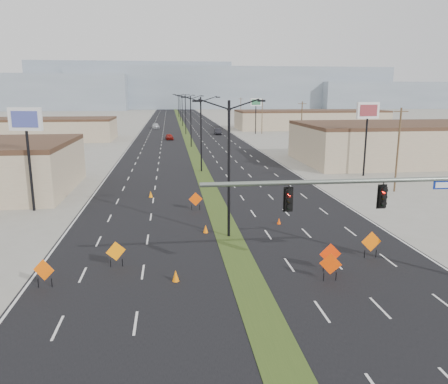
{
  "coord_description": "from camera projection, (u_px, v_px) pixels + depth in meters",
  "views": [
    {
      "loc": [
        -4.17,
        -18.82,
        10.48
      ],
      "look_at": [
        -0.23,
        13.0,
        3.2
      ],
      "focal_mm": 35.0,
      "sensor_mm": 36.0,
      "label": 1
    }
  ],
  "objects": [
    {
      "name": "cone_2",
      "position": [
        279.0,
        221.0,
        35.65
      ],
      "size": [
        0.43,
        0.43,
        0.54
      ],
      "primitive_type": "cone",
      "rotation": [
        0.0,
        0.0,
        -0.43
      ],
      "color": "#F14805",
      "rests_on": "ground"
    },
    {
      "name": "cone_3",
      "position": [
        151.0,
        194.0,
        44.79
      ],
      "size": [
        0.51,
        0.51,
        0.68
      ],
      "primitive_type": "cone",
      "rotation": [
        0.0,
        0.0,
        0.3
      ],
      "color": "orange",
      "rests_on": "ground"
    },
    {
      "name": "utility_pole_3",
      "position": [
        241.0,
        111.0,
        148.21
      ],
      "size": [
        1.6,
        0.2,
        9.0
      ],
      "color": "#4C3823",
      "rests_on": "ground"
    },
    {
      "name": "utility_pole_1",
      "position": [
        301.0,
        125.0,
        80.47
      ],
      "size": [
        1.6,
        0.2,
        9.0
      ],
      "color": "#4C3823",
      "rests_on": "ground"
    },
    {
      "name": "pole_sign_east_near",
      "position": [
        368.0,
        116.0,
        54.97
      ],
      "size": [
        3.08,
        0.79,
        9.38
      ],
      "rotation": [
        0.0,
        0.0,
        0.14
      ],
      "color": "black",
      "rests_on": "ground"
    },
    {
      "name": "car_far",
      "position": [
        156.0,
        126.0,
        131.77
      ],
      "size": [
        2.47,
        5.24,
        1.48
      ],
      "primitive_type": "imported",
      "rotation": [
        0.0,
        0.0,
        0.08
      ],
      "color": "#B4B8BE",
      "rests_on": "ground"
    },
    {
      "name": "car_left",
      "position": [
        169.0,
        137.0,
        100.43
      ],
      "size": [
        2.01,
        4.08,
        1.34
      ],
      "primitive_type": "imported",
      "rotation": [
        0.0,
        0.0,
        0.11
      ],
      "color": "maroon",
      "rests_on": "ground"
    },
    {
      "name": "mesa_east",
      "position": [
        420.0,
        95.0,
        321.29
      ],
      "size": [
        160.0,
        50.0,
        18.0
      ],
      "primitive_type": "cube",
      "color": "gray",
      "rests_on": "ground"
    },
    {
      "name": "streetlight_0",
      "position": [
        229.0,
        165.0,
        31.45
      ],
      "size": [
        5.15,
        0.24,
        10.02
      ],
      "color": "black",
      "rests_on": "ground"
    },
    {
      "name": "building_se_far",
      "position": [
        310.0,
        120.0,
        131.5
      ],
      "size": [
        44.0,
        16.0,
        5.0
      ],
      "primitive_type": "cube",
      "color": "tan",
      "rests_on": "ground"
    },
    {
      "name": "construction_sign_3",
      "position": [
        331.0,
        265.0,
        24.68
      ],
      "size": [
        1.19,
        0.45,
        1.67
      ],
      "rotation": [
        0.0,
        0.0,
        -0.34
      ],
      "color": "#FC4405",
      "rests_on": "ground"
    },
    {
      "name": "streetlight_4",
      "position": [
        182.0,
        109.0,
        139.85
      ],
      "size": [
        5.15,
        0.24,
        10.02
      ],
      "color": "black",
      "rests_on": "ground"
    },
    {
      "name": "mesa_backdrop",
      "position": [
        133.0,
        86.0,
        323.6
      ],
      "size": [
        140.0,
        50.0,
        32.0
      ],
      "primitive_type": "cube",
      "color": "gray",
      "rests_on": "ground"
    },
    {
      "name": "building_se_near",
      "position": [
        416.0,
        144.0,
        68.05
      ],
      "size": [
        36.0,
        18.0,
        5.5
      ],
      "primitive_type": "cube",
      "color": "tan",
      "rests_on": "ground"
    },
    {
      "name": "building_sw_far",
      "position": [
        46.0,
        130.0,
        98.97
      ],
      "size": [
        30.0,
        14.0,
        4.5
      ],
      "primitive_type": "cube",
      "color": "tan",
      "rests_on": "ground"
    },
    {
      "name": "pole_sign_west",
      "position": [
        26.0,
        127.0,
        38.18
      ],
      "size": [
        3.02,
        1.06,
        9.27
      ],
      "rotation": [
        0.0,
        0.0,
        -0.24
      ],
      "color": "black",
      "rests_on": "ground"
    },
    {
      "name": "cone_0",
      "position": [
        176.0,
        276.0,
        24.79
      ],
      "size": [
        0.46,
        0.46,
        0.69
      ],
      "primitive_type": "cone",
      "rotation": [
        0.0,
        0.0,
        -0.12
      ],
      "color": "orange",
      "rests_on": "ground"
    },
    {
      "name": "cone_1",
      "position": [
        206.0,
        229.0,
        33.42
      ],
      "size": [
        0.52,
        0.52,
        0.65
      ],
      "primitive_type": "cone",
      "rotation": [
        0.0,
        0.0,
        0.42
      ],
      "color": "orange",
      "rests_on": "ground"
    },
    {
      "name": "construction_sign_4",
      "position": [
        330.0,
        255.0,
        26.04
      ],
      "size": [
        1.33,
        0.07,
        1.76
      ],
      "rotation": [
        0.0,
        0.0,
        -0.03
      ],
      "color": "#F03305",
      "rests_on": "ground"
    },
    {
      "name": "pole_sign_east_far",
      "position": [
        256.0,
        105.0,
        113.3
      ],
      "size": [
        3.02,
        0.72,
        9.2
      ],
      "rotation": [
        0.0,
        0.0,
        0.12
      ],
      "color": "black",
      "rests_on": "ground"
    },
    {
      "name": "car_mid",
      "position": [
        218.0,
        132.0,
        113.11
      ],
      "size": [
        1.65,
        4.6,
        1.51
      ],
      "primitive_type": "imported",
      "rotation": [
        0.0,
        0.0,
        0.01
      ],
      "color": "black",
      "rests_on": "ground"
    },
    {
      "name": "mesa_center",
      "position": [
        230.0,
        88.0,
        313.08
      ],
      "size": [
        220.0,
        50.0,
        28.0
      ],
      "primitive_type": "cube",
      "color": "gray",
      "rests_on": "ground"
    },
    {
      "name": "streetlight_6",
      "position": [
        178.0,
        105.0,
        194.04
      ],
      "size": [
        5.15,
        0.24,
        10.02
      ],
      "color": "black",
      "rests_on": "ground"
    },
    {
      "name": "utility_pole_0",
      "position": [
        398.0,
        149.0,
        46.59
      ],
      "size": [
        1.6,
        0.2,
        9.0
      ],
      "color": "#4C3823",
      "rests_on": "ground"
    },
    {
      "name": "construction_sign_5",
      "position": [
        371.0,
        242.0,
        28.16
      ],
      "size": [
        1.35,
        0.08,
        1.8
      ],
      "rotation": [
        0.0,
        0.0,
        0.03
      ],
      "color": "#FB6605",
      "rests_on": "ground"
    },
    {
      "name": "streetlight_2",
      "position": [
        191.0,
        120.0,
        85.65
      ],
      "size": [
        5.15,
        0.24,
        10.02
      ],
      "color": "black",
      "rests_on": "ground"
    },
    {
      "name": "streetlight_1",
      "position": [
        201.0,
        132.0,
        58.55
      ],
      "size": [
        5.15,
        0.24,
        10.02
      ],
      "color": "black",
      "rests_on": "ground"
    },
    {
      "name": "median_strip",
      "position": [
        185.0,
        133.0,
        117.82
      ],
      "size": [
        2.0,
        400.0,
        0.04
      ],
      "primitive_type": "cube",
      "color": "#304719",
      "rests_on": "ground"
    },
    {
      "name": "road_surface",
      "position": [
        185.0,
        133.0,
        117.82
      ],
      "size": [
        25.0,
        400.0,
        0.02
      ],
      "primitive_type": "cube",
      "color": "black",
      "rests_on": "ground"
    },
    {
      "name": "utility_pole_2",
      "position": [
        262.0,
        116.0,
        114.34
      ],
      "size": [
        1.6,
        0.2,
        9.0
      ],
      "color": "#4C3823",
      "rests_on": "ground"
    },
    {
      "name": "construction_sign_2",
      "position": [
        196.0,
        200.0,
        39.76
      ],
      "size": [
        1.26,
        0.16,
        1.67
      ],
      "rotation": [
        0.0,
        0.0,
        0.1
      ],
      "color": "#E84704",
      "rests_on": "ground"
    },
    {
      "name": "construction_sign_1",
      "position": [
        116.0,
        252.0,
        26.73
      ],
      "size": [
        1.15,
        0.53,
        1.64
      ],
      "rotation": [
        0.0,
        0.0,
        0.41
      ],
      "color": "orange",
      "rests_on": "ground"
    },
    {
      "name": "streetlight_3",
      "position": [
        185.0,
        113.0,
        112.75
      ],
      "size": [
        5.15,
        0.24,
        10.02
      ],
      "color": "black",
      "rests_on": "ground"
    },
    {
      "name": "signal_mast",
      "position": [
        415.0,
        204.0,
        22.93
      ],
      "size": [
        16.3,
        0.6,
        8.0
      ],
      "color": "slate",
      "rests_on": "ground"
    },
    {
      "name": "streetlight_5",
      "position": [
        180.0,
        107.0,
        166.94
      ],
      "size": [
        5.15,
        0.24,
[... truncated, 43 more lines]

